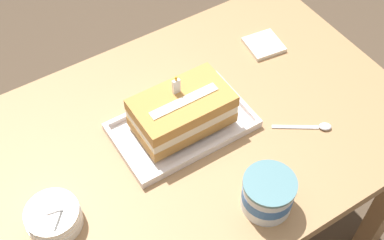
{
  "coord_description": "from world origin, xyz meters",
  "views": [
    {
      "loc": [
        -0.47,
        -0.69,
        1.77
      ],
      "look_at": [
        -0.02,
        0.01,
        0.73
      ],
      "focal_mm": 48.39,
      "sensor_mm": 36.0,
      "label": 1
    }
  ],
  "objects": [
    {
      "name": "bowl_stack",
      "position": [
        -0.43,
        -0.06,
        0.73
      ],
      "size": [
        0.13,
        0.13,
        0.1
      ],
      "color": "white",
      "rests_on": "dining_table"
    },
    {
      "name": "foil_tray",
      "position": [
        -0.05,
        0.02,
        0.71
      ],
      "size": [
        0.36,
        0.22,
        0.02
      ],
      "color": "silver",
      "rests_on": "dining_table"
    },
    {
      "name": "serving_spoon_near_tray",
      "position": [
        0.25,
        -0.17,
        0.71
      ],
      "size": [
        0.14,
        0.1,
        0.01
      ],
      "color": "silver",
      "rests_on": "dining_table"
    },
    {
      "name": "birthday_cake",
      "position": [
        -0.05,
        0.02,
        0.77
      ],
      "size": [
        0.25,
        0.14,
        0.15
      ],
      "color": "#B9813E",
      "rests_on": "foil_tray"
    },
    {
      "name": "dining_table",
      "position": [
        0.0,
        0.0,
        0.6
      ],
      "size": [
        1.11,
        0.78,
        0.7
      ],
      "color": "#9E754C",
      "rests_on": "ground_plane"
    },
    {
      "name": "ice_cream_tub",
      "position": [
        0.0,
        -0.28,
        0.75
      ],
      "size": [
        0.12,
        0.12,
        0.1
      ],
      "color": "white",
      "rests_on": "dining_table"
    },
    {
      "name": "napkin_pile",
      "position": [
        0.32,
        0.16,
        0.71
      ],
      "size": [
        0.11,
        0.11,
        0.01
      ],
      "color": "silver",
      "rests_on": "dining_table"
    }
  ]
}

